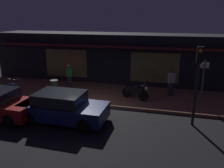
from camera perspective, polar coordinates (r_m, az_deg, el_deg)
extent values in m
plane|color=black|center=(11.96, -7.21, -7.26)|extent=(60.00, 60.00, 0.00)
cube|color=brown|center=(14.57, -2.96, -2.38)|extent=(18.00, 4.00, 0.15)
cube|color=black|center=(17.31, 0.29, 6.61)|extent=(18.00, 2.80, 3.60)
cube|color=brown|center=(17.12, -11.38, 5.15)|extent=(3.20, 0.04, 2.00)
cube|color=brown|center=(15.51, 10.57, 4.01)|extent=(3.20, 0.04, 2.00)
cube|color=#591919|center=(15.58, -1.19, 9.38)|extent=(16.20, 0.50, 0.12)
cylinder|color=black|center=(13.61, 3.71, -2.12)|extent=(0.60, 0.32, 0.60)
cylinder|color=black|center=(13.12, 7.85, -2.97)|extent=(0.60, 0.32, 0.60)
cube|color=black|center=(13.27, 5.77, -1.40)|extent=(1.13, 0.64, 0.36)
ellipsoid|color=black|center=(13.14, 6.37, -0.68)|extent=(0.50, 0.38, 0.20)
sphere|color=#F9EDB7|center=(12.90, 8.60, -1.10)|extent=(0.18, 0.18, 0.18)
cylinder|color=gray|center=(12.93, 7.84, -0.23)|extent=(0.22, 0.53, 0.03)
torus|color=black|center=(16.19, -24.60, -0.46)|extent=(0.64, 0.24, 0.66)
torus|color=black|center=(15.39, -22.50, -1.04)|extent=(0.64, 0.24, 0.66)
cube|color=#1E478C|center=(15.72, -23.67, 0.02)|extent=(0.87, 0.31, 0.06)
cube|color=brown|center=(15.86, -24.30, 1.10)|extent=(0.21, 0.14, 0.06)
cylinder|color=#1E478C|center=(15.30, -22.91, 1.04)|extent=(0.15, 0.41, 0.02)
cube|color=#28232D|center=(15.52, -10.62, 0.49)|extent=(0.34, 0.31, 0.85)
cube|color=#2D8C38|center=(15.34, -10.76, 3.05)|extent=(0.44, 0.38, 0.58)
sphere|color=tan|center=(15.25, -10.84, 4.59)|extent=(0.22, 0.22, 0.22)
cylinder|color=#2D8C38|center=(15.61, -10.84, 3.02)|extent=(0.12, 0.12, 0.52)
cylinder|color=#2D8C38|center=(15.11, -10.65, 2.58)|extent=(0.12, 0.12, 0.52)
cube|color=#28232D|center=(14.23, 14.47, -1.25)|extent=(0.34, 0.31, 0.85)
cube|color=#B2AD9E|center=(14.04, 14.68, 1.53)|extent=(0.44, 0.37, 0.58)
sphere|color=brown|center=(13.94, 14.81, 3.20)|extent=(0.22, 0.22, 0.22)
cylinder|color=#B2AD9E|center=(14.28, 15.14, 1.46)|extent=(0.12, 0.12, 0.52)
cylinder|color=#B2AD9E|center=(13.83, 14.16, 1.04)|extent=(0.12, 0.12, 0.52)
cylinder|color=#47474C|center=(13.34, 21.74, 0.36)|extent=(0.09, 0.09, 2.40)
cube|color=beige|center=(13.13, 22.18, 4.34)|extent=(0.44, 0.03, 0.30)
cylinder|color=#2D4C33|center=(14.41, -14.21, -1.01)|extent=(0.44, 0.44, 0.85)
cylinder|color=black|center=(14.28, -14.34, 0.77)|extent=(0.48, 0.48, 0.08)
cylinder|color=black|center=(10.68, 20.30, -0.86)|extent=(0.12, 0.12, 3.60)
cube|color=black|center=(10.36, 21.10, 6.82)|extent=(0.24, 0.24, 0.70)
sphere|color=orange|center=(10.20, 21.29, 7.80)|extent=(0.16, 0.16, 0.16)
cylinder|color=black|center=(12.45, -19.80, -5.59)|extent=(0.64, 0.23, 0.64)
cylinder|color=black|center=(11.32, -24.27, -8.35)|extent=(0.64, 0.23, 0.64)
cylinder|color=black|center=(11.31, -3.97, -6.84)|extent=(0.64, 0.23, 0.64)
cylinder|color=black|center=(9.99, -6.95, -10.26)|extent=(0.64, 0.23, 0.64)
cylinder|color=black|center=(12.41, -15.88, -5.29)|extent=(0.64, 0.23, 0.64)
cylinder|color=black|center=(11.22, -19.96, -8.07)|extent=(0.64, 0.23, 0.64)
cube|color=#141E4C|center=(11.07, -12.00, -6.44)|extent=(4.13, 1.84, 0.68)
cube|color=black|center=(10.94, -12.87, -3.68)|extent=(2.23, 1.64, 0.64)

